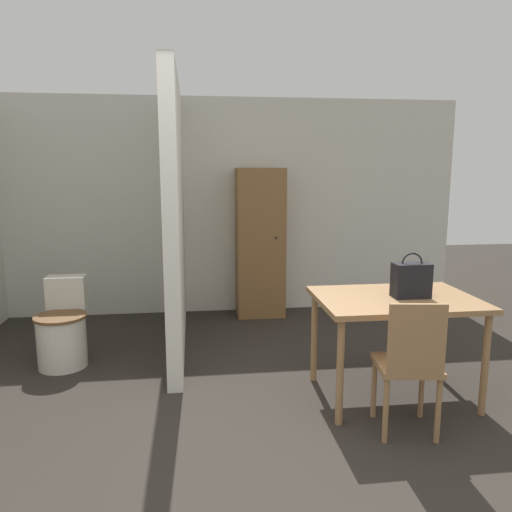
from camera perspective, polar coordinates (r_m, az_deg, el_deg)
name	(u,v)px	position (r m, az deg, el deg)	size (l,w,h in m)	color
ground_plane	(250,495)	(2.93, -0.68, -25.61)	(16.00, 16.00, 0.00)	#2D2823
wall_back	(215,207)	(5.93, -4.69, 5.62)	(5.79, 0.12, 2.50)	silver
partition_wall	(175,217)	(4.76, -9.22, 4.44)	(0.12, 2.21, 2.50)	silver
dining_table	(395,308)	(3.82, 15.63, -5.72)	(1.15, 0.83, 0.77)	#997047
wooden_chair	(410,362)	(3.37, 17.17, -11.51)	(0.44, 0.44, 0.91)	#997047
toilet	(63,331)	(4.71, -21.21, -8.02)	(0.44, 0.58, 0.74)	silver
handbag	(411,280)	(3.79, 17.31, -2.62)	(0.26, 0.14, 0.33)	black
wooden_cabinet	(260,243)	(5.74, 0.47, 1.51)	(0.54, 0.42, 1.70)	brown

